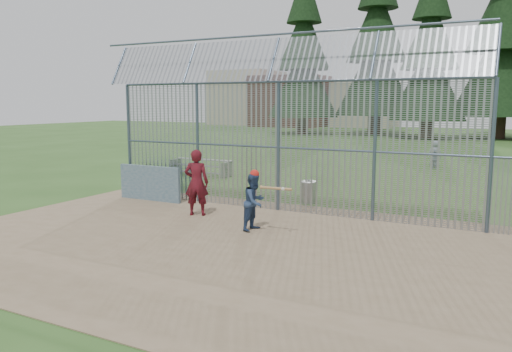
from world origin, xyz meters
The scene contains 13 objects.
ground centered at (0.00, 0.00, 0.00)m, with size 120.00×120.00×0.00m, color #2D511E.
dirt_infield centered at (0.00, -0.50, 0.01)m, with size 14.00×10.00×0.02m, color #756047.
dugout_wall centered at (-4.60, 2.90, 0.62)m, with size 2.50×0.12×1.20m, color #38566B.
batter centered at (0.49, 0.96, 0.78)m, with size 0.74×0.58×1.52m, color navy.
onlooker centered at (-1.86, 1.72, 1.01)m, with size 0.72×0.48×1.99m, color maroon.
bg_kid_standing centered at (2.81, 17.13, 0.70)m, with size 0.68×0.44×1.39m, color gray.
bg_kid_seated centered at (2.96, 16.13, 0.49)m, with size 0.57×0.24×0.98m, color gray.
batting_gear centered at (0.67, 0.92, 1.44)m, with size 1.25×0.50×0.46m.
trash_can centered at (0.43, 5.04, 0.38)m, with size 0.56×0.56×0.82m.
bleacher centered at (-6.42, 8.76, 0.41)m, with size 3.00×0.95×0.72m.
backstop_fence centered at (1.81, 3.43, 2.36)m, with size 20.09×0.81×5.30m.
conifer_row centered at (1.93, 41.51, 10.83)m, with size 38.48×12.26×20.20m.
distant_buildings centered at (-23.18, 56.49, 3.60)m, with size 26.50×10.50×8.00m.
Camera 1 is at (6.48, -10.50, 3.39)m, focal length 35.00 mm.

